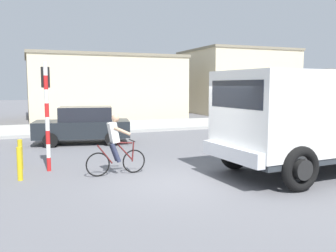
{
  "coord_description": "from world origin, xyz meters",
  "views": [
    {
      "loc": [
        -3.7,
        -8.34,
        2.51
      ],
      "look_at": [
        0.58,
        2.5,
        1.2
      ],
      "focal_mm": 38.49,
      "sensor_mm": 36.0,
      "label": 1
    }
  ],
  "objects_px": {
    "car_white_mid": "(83,125)",
    "bollard_far": "(20,154)",
    "traffic_light_pole": "(46,101)",
    "car_red_near": "(271,120)",
    "cyclist": "(116,145)",
    "truck_foreground": "(309,115)",
    "bollard_near": "(20,164)"
  },
  "relations": [
    {
      "from": "car_white_mid",
      "to": "bollard_far",
      "type": "relative_size",
      "value": 4.72
    },
    {
      "from": "traffic_light_pole",
      "to": "truck_foreground",
      "type": "bearing_deg",
      "value": -24.18
    },
    {
      "from": "cyclist",
      "to": "traffic_light_pole",
      "type": "bearing_deg",
      "value": 144.08
    },
    {
      "from": "cyclist",
      "to": "car_white_mid",
      "type": "xyz_separation_m",
      "value": [
        -0.02,
        5.96,
        -0.05
      ]
    },
    {
      "from": "car_white_mid",
      "to": "traffic_light_pole",
      "type": "bearing_deg",
      "value": -110.04
    },
    {
      "from": "bollard_far",
      "to": "cyclist",
      "type": "bearing_deg",
      "value": -34.57
    },
    {
      "from": "car_red_near",
      "to": "bollard_near",
      "type": "height_order",
      "value": "car_red_near"
    },
    {
      "from": "truck_foreground",
      "to": "bollard_far",
      "type": "xyz_separation_m",
      "value": [
        -7.68,
        3.58,
        -1.22
      ]
    },
    {
      "from": "traffic_light_pole",
      "to": "bollard_near",
      "type": "relative_size",
      "value": 3.56
    },
    {
      "from": "truck_foreground",
      "to": "car_red_near",
      "type": "bearing_deg",
      "value": 60.35
    },
    {
      "from": "truck_foreground",
      "to": "car_red_near",
      "type": "relative_size",
      "value": 1.38
    },
    {
      "from": "traffic_light_pole",
      "to": "car_red_near",
      "type": "bearing_deg",
      "value": 17.54
    },
    {
      "from": "car_red_near",
      "to": "cyclist",
      "type": "bearing_deg",
      "value": -152.51
    },
    {
      "from": "traffic_light_pole",
      "to": "car_white_mid",
      "type": "relative_size",
      "value": 0.75
    },
    {
      "from": "cyclist",
      "to": "car_red_near",
      "type": "distance_m",
      "value": 9.96
    },
    {
      "from": "truck_foreground",
      "to": "traffic_light_pole",
      "type": "bearing_deg",
      "value": 155.82
    },
    {
      "from": "traffic_light_pole",
      "to": "bollard_far",
      "type": "bearing_deg",
      "value": 148.62
    },
    {
      "from": "truck_foreground",
      "to": "cyclist",
      "type": "bearing_deg",
      "value": 160.37
    },
    {
      "from": "car_white_mid",
      "to": "bollard_far",
      "type": "xyz_separation_m",
      "value": [
        -2.49,
        -4.23,
        -0.37
      ]
    },
    {
      "from": "cyclist",
      "to": "car_red_near",
      "type": "bearing_deg",
      "value": 27.49
    },
    {
      "from": "car_red_near",
      "to": "traffic_light_pole",
      "type": "bearing_deg",
      "value": -162.46
    },
    {
      "from": "truck_foreground",
      "to": "bollard_near",
      "type": "distance_m",
      "value": 8.08
    },
    {
      "from": "cyclist",
      "to": "car_white_mid",
      "type": "distance_m",
      "value": 5.96
    },
    {
      "from": "bollard_near",
      "to": "bollard_far",
      "type": "xyz_separation_m",
      "value": [
        0.0,
        1.4,
        0.0
      ]
    },
    {
      "from": "cyclist",
      "to": "bollard_near",
      "type": "xyz_separation_m",
      "value": [
        -2.51,
        0.33,
        -0.41
      ]
    },
    {
      "from": "cyclist",
      "to": "bollard_far",
      "type": "distance_m",
      "value": 3.08
    },
    {
      "from": "car_red_near",
      "to": "truck_foreground",
      "type": "bearing_deg",
      "value": -119.65
    },
    {
      "from": "cyclist",
      "to": "traffic_light_pole",
      "type": "height_order",
      "value": "traffic_light_pole"
    },
    {
      "from": "car_white_mid",
      "to": "cyclist",
      "type": "bearing_deg",
      "value": -89.81
    },
    {
      "from": "car_red_near",
      "to": "bollard_far",
      "type": "distance_m",
      "value": 11.71
    },
    {
      "from": "car_red_near",
      "to": "car_white_mid",
      "type": "relative_size",
      "value": 0.95
    },
    {
      "from": "car_red_near",
      "to": "car_white_mid",
      "type": "xyz_separation_m",
      "value": [
        -8.86,
        1.36,
        0.0
      ]
    }
  ]
}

